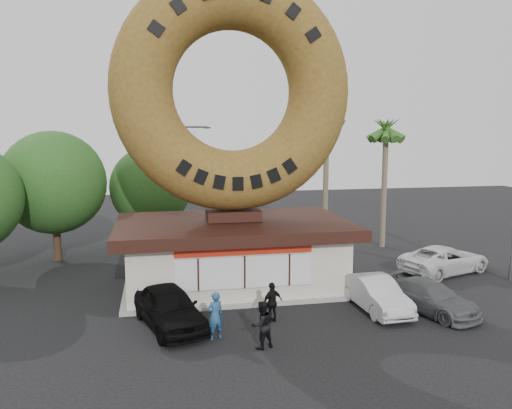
{
  "coord_description": "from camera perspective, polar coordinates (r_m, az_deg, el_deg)",
  "views": [
    {
      "loc": [
        -3.63,
        -17.67,
        7.55
      ],
      "look_at": [
        0.72,
        4.0,
        4.34
      ],
      "focal_mm": 35.0,
      "sensor_mm": 36.0,
      "label": 1
    }
  ],
  "objects": [
    {
      "name": "giant_donut",
      "position": [
        24.02,
        -2.7,
        12.81
      ],
      "size": [
        11.32,
        2.89,
        11.32
      ],
      "primitive_type": "torus",
      "rotation": [
        1.57,
        0.0,
        0.0
      ],
      "color": "olive",
      "rests_on": "donut_shop"
    },
    {
      "name": "donut_shop",
      "position": [
        24.62,
        -2.57,
        -5.34
      ],
      "size": [
        11.2,
        7.2,
        3.8
      ],
      "color": "silver",
      "rests_on": "ground"
    },
    {
      "name": "person_center",
      "position": [
        17.98,
        0.66,
        -13.58
      ],
      "size": [
        1.02,
        0.91,
        1.72
      ],
      "primitive_type": "imported",
      "rotation": [
        0.0,
        0.0,
        3.52
      ],
      "color": "black",
      "rests_on": "ground"
    },
    {
      "name": "car_silver",
      "position": [
        22.25,
        13.56,
        -9.9
      ],
      "size": [
        1.67,
        4.32,
        1.41
      ],
      "primitive_type": "imported",
      "rotation": [
        0.0,
        0.0,
        0.04
      ],
      "color": "#BAB9BF",
      "rests_on": "ground"
    },
    {
      "name": "palm_far",
      "position": [
        33.53,
        14.65,
        7.88
      ],
      "size": [
        2.6,
        2.6,
        8.75
      ],
      "color": "#726651",
      "rests_on": "ground"
    },
    {
      "name": "person_right",
      "position": [
        20.31,
        1.87,
        -11.11
      ],
      "size": [
        1.03,
        0.76,
        1.63
      ],
      "primitive_type": "imported",
      "rotation": [
        0.0,
        0.0,
        3.58
      ],
      "color": "black",
      "rests_on": "ground"
    },
    {
      "name": "tree_west",
      "position": [
        31.36,
        -22.11,
        2.33
      ],
      "size": [
        6.0,
        6.0,
        7.65
      ],
      "color": "#473321",
      "rests_on": "ground"
    },
    {
      "name": "car_white",
      "position": [
        29.0,
        20.76,
        -5.89
      ],
      "size": [
        5.76,
        3.99,
        1.46
      ],
      "primitive_type": "imported",
      "rotation": [
        0.0,
        0.0,
        1.9
      ],
      "color": "silver",
      "rests_on": "ground"
    },
    {
      "name": "tree_mid",
      "position": [
        32.86,
        -11.95,
        1.91
      ],
      "size": [
        5.2,
        5.2,
        6.63
      ],
      "color": "#473321",
      "rests_on": "ground"
    },
    {
      "name": "car_grey",
      "position": [
        22.64,
        19.23,
        -9.97
      ],
      "size": [
        3.25,
        4.8,
        1.29
      ],
      "primitive_type": "imported",
      "rotation": [
        0.0,
        0.0,
        0.36
      ],
      "color": "#5A5D5F",
      "rests_on": "ground"
    },
    {
      "name": "palm_near",
      "position": [
        33.58,
        8.12,
        9.65
      ],
      "size": [
        2.6,
        2.6,
        9.75
      ],
      "color": "#726651",
      "rests_on": "ground"
    },
    {
      "name": "person_left",
      "position": [
        18.71,
        -4.7,
        -12.57
      ],
      "size": [
        0.77,
        0.63,
        1.81
      ],
      "primitive_type": "imported",
      "rotation": [
        0.0,
        0.0,
        3.48
      ],
      "color": "navy",
      "rests_on": "ground"
    },
    {
      "name": "street_lamp",
      "position": [
        33.86,
        -8.32,
        2.97
      ],
      "size": [
        2.11,
        0.2,
        8.0
      ],
      "color": "#59595E",
      "rests_on": "ground"
    },
    {
      "name": "car_black",
      "position": [
        20.11,
        -9.89,
        -11.48
      ],
      "size": [
        3.18,
        5.03,
        1.6
      ],
      "primitive_type": "imported",
      "rotation": [
        0.0,
        0.0,
        0.3
      ],
      "color": "black",
      "rests_on": "ground"
    },
    {
      "name": "ground",
      "position": [
        19.55,
        0.24,
        -14.45
      ],
      "size": [
        90.0,
        90.0,
        0.0
      ],
      "primitive_type": "plane",
      "color": "black",
      "rests_on": "ground"
    }
  ]
}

